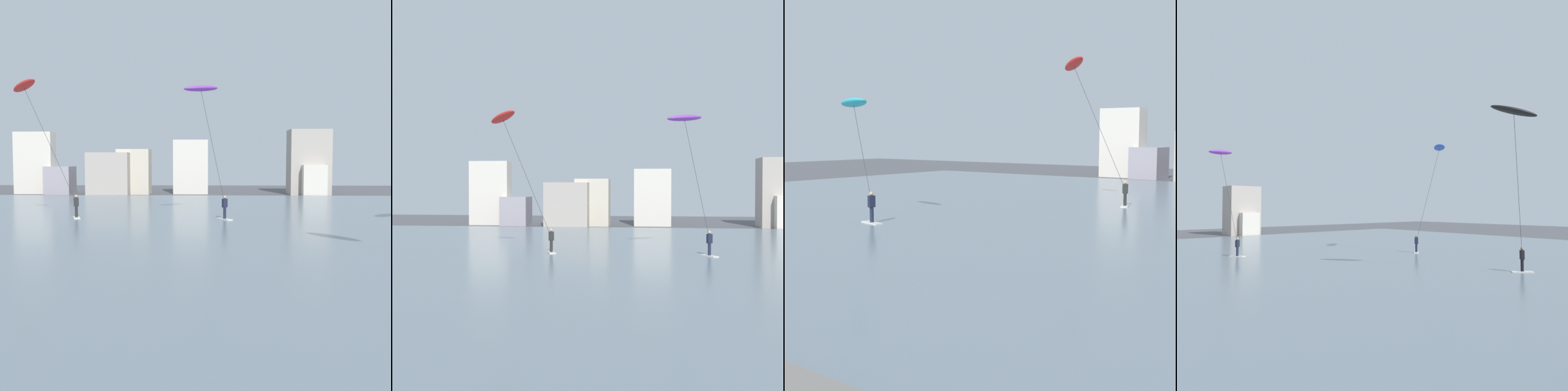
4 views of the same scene
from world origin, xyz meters
The scene contains 4 objects.
water_bay centered at (0.00, 30.49, 0.05)m, with size 84.00×52.00×0.10m, color slate.
far_shore_buildings centered at (-1.73, 59.78, 3.09)m, with size 38.25×5.36×7.78m.
kitesurfer_purple centered at (1.94, 33.42, 7.86)m, with size 3.52×2.02×9.24m.
kitesurfer_red centered at (-9.57, 32.79, 7.83)m, with size 4.47×3.59×9.57m.
Camera 1 is at (2.35, -0.55, 4.27)m, focal length 45.76 mm.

